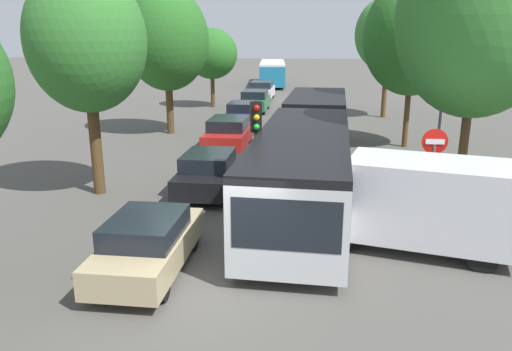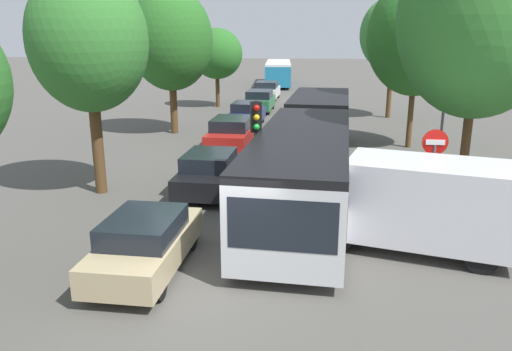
{
  "view_description": "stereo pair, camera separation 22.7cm",
  "coord_description": "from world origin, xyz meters",
  "px_view_note": "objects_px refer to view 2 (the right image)",
  "views": [
    {
      "loc": [
        1.56,
        -9.72,
        5.32
      ],
      "look_at": [
        0.2,
        4.58,
        1.2
      ],
      "focal_mm": 35.0,
      "sensor_mm": 36.0,
      "label": 1
    },
    {
      "loc": [
        1.78,
        -9.69,
        5.32
      ],
      "look_at": [
        0.2,
        4.58,
        1.2
      ],
      "focal_mm": 35.0,
      "sensor_mm": 36.0,
      "label": 2
    }
  ],
  "objects_px": {
    "tree_left_mid": "(89,44)",
    "tree_left_far": "(171,40)",
    "direction_sign_post": "(443,113)",
    "city_bus_rear": "(278,71)",
    "white_van": "(421,203)",
    "tree_right_near": "(478,22)",
    "queued_car_white": "(267,90)",
    "queued_car_tan": "(146,243)",
    "tree_left_distant": "(218,55)",
    "no_entry_sign": "(433,163)",
    "tree_right_mid": "(418,40)",
    "queued_car_green": "(260,101)",
    "queued_car_black": "(210,172)",
    "articulated_bus": "(311,142)",
    "traffic_light": "(256,132)",
    "queued_car_navy": "(247,114)",
    "tree_right_far": "(392,36)",
    "queued_car_red": "(232,133)"
  },
  "relations": [
    {
      "from": "queued_car_tan",
      "to": "queued_car_navy",
      "type": "xyz_separation_m",
      "value": [
        -0.07,
        18.82,
        0.03
      ]
    },
    {
      "from": "queued_car_white",
      "to": "tree_left_distant",
      "type": "height_order",
      "value": "tree_left_distant"
    },
    {
      "from": "queued_car_white",
      "to": "tree_right_near",
      "type": "height_order",
      "value": "tree_right_near"
    },
    {
      "from": "city_bus_rear",
      "to": "no_entry_sign",
      "type": "relative_size",
      "value": 4.0
    },
    {
      "from": "queued_car_white",
      "to": "tree_right_far",
      "type": "distance_m",
      "value": 12.53
    },
    {
      "from": "direction_sign_post",
      "to": "tree_right_near",
      "type": "bearing_deg",
      "value": 79.12
    },
    {
      "from": "articulated_bus",
      "to": "tree_right_mid",
      "type": "bearing_deg",
      "value": 147.16
    },
    {
      "from": "queued_car_red",
      "to": "tree_left_distant",
      "type": "height_order",
      "value": "tree_left_distant"
    },
    {
      "from": "queued_car_green",
      "to": "tree_right_far",
      "type": "xyz_separation_m",
      "value": [
        8.49,
        -1.71,
        4.37
      ]
    },
    {
      "from": "traffic_light",
      "to": "no_entry_sign",
      "type": "distance_m",
      "value": 5.06
    },
    {
      "from": "queued_car_tan",
      "to": "queued_car_green",
      "type": "bearing_deg",
      "value": 1.57
    },
    {
      "from": "articulated_bus",
      "to": "tree_right_near",
      "type": "relative_size",
      "value": 1.98
    },
    {
      "from": "queued_car_white",
      "to": "no_entry_sign",
      "type": "xyz_separation_m",
      "value": [
        7.03,
        -27.42,
        1.12
      ]
    },
    {
      "from": "tree_right_mid",
      "to": "tree_left_distant",
      "type": "bearing_deg",
      "value": 132.95
    },
    {
      "from": "queued_car_white",
      "to": "tree_right_far",
      "type": "height_order",
      "value": "tree_right_far"
    },
    {
      "from": "city_bus_rear",
      "to": "tree_right_mid",
      "type": "distance_m",
      "value": 30.62
    },
    {
      "from": "city_bus_rear",
      "to": "queued_car_black",
      "type": "xyz_separation_m",
      "value": [
        0.16,
        -37.22,
        -0.68
      ]
    },
    {
      "from": "tree_right_near",
      "to": "queued_car_red",
      "type": "bearing_deg",
      "value": 140.69
    },
    {
      "from": "city_bus_rear",
      "to": "direction_sign_post",
      "type": "xyz_separation_m",
      "value": [
        8.27,
        -35.11,
        1.17
      ]
    },
    {
      "from": "articulated_bus",
      "to": "queued_car_white",
      "type": "distance_m",
      "value": 23.49
    },
    {
      "from": "city_bus_rear",
      "to": "tree_right_mid",
      "type": "relative_size",
      "value": 1.44
    },
    {
      "from": "city_bus_rear",
      "to": "tree_left_distant",
      "type": "height_order",
      "value": "tree_left_distant"
    },
    {
      "from": "tree_left_mid",
      "to": "tree_right_near",
      "type": "distance_m",
      "value": 11.95
    },
    {
      "from": "queued_car_green",
      "to": "tree_left_far",
      "type": "bearing_deg",
      "value": 156.95
    },
    {
      "from": "queued_car_white",
      "to": "tree_left_mid",
      "type": "bearing_deg",
      "value": 173.9
    },
    {
      "from": "queued_car_green",
      "to": "white_van",
      "type": "relative_size",
      "value": 0.8
    },
    {
      "from": "white_van",
      "to": "tree_right_near",
      "type": "bearing_deg",
      "value": -102.77
    },
    {
      "from": "queued_car_tan",
      "to": "tree_left_mid",
      "type": "relative_size",
      "value": 0.54
    },
    {
      "from": "white_van",
      "to": "direction_sign_post",
      "type": "height_order",
      "value": "direction_sign_post"
    },
    {
      "from": "direction_sign_post",
      "to": "tree_left_distant",
      "type": "xyz_separation_m",
      "value": [
        -11.54,
        18.31,
        1.21
      ]
    },
    {
      "from": "direction_sign_post",
      "to": "city_bus_rear",
      "type": "bearing_deg",
      "value": -89.71
    },
    {
      "from": "queued_car_white",
      "to": "tree_right_near",
      "type": "xyz_separation_m",
      "value": [
        8.46,
        -25.16,
        4.86
      ]
    },
    {
      "from": "no_entry_sign",
      "to": "tree_left_distant",
      "type": "height_order",
      "value": "tree_left_distant"
    },
    {
      "from": "queued_car_black",
      "to": "tree_left_mid",
      "type": "xyz_separation_m",
      "value": [
        -3.74,
        -0.42,
        4.25
      ]
    },
    {
      "from": "queued_car_red",
      "to": "tree_right_far",
      "type": "distance_m",
      "value": 13.99
    },
    {
      "from": "traffic_light",
      "to": "direction_sign_post",
      "type": "relative_size",
      "value": 0.94
    },
    {
      "from": "queued_car_green",
      "to": "queued_car_navy",
      "type": "bearing_deg",
      "value": -179.72
    },
    {
      "from": "no_entry_sign",
      "to": "tree_right_mid",
      "type": "bearing_deg",
      "value": 172.59
    },
    {
      "from": "articulated_bus",
      "to": "white_van",
      "type": "distance_m",
      "value": 6.42
    },
    {
      "from": "queued_car_green",
      "to": "no_entry_sign",
      "type": "distance_m",
      "value": 22.22
    },
    {
      "from": "tree_left_far",
      "to": "white_van",
      "type": "bearing_deg",
      "value": -54.44
    },
    {
      "from": "queued_car_tan",
      "to": "tree_left_distant",
      "type": "relative_size",
      "value": 0.7
    },
    {
      "from": "queued_car_black",
      "to": "direction_sign_post",
      "type": "bearing_deg",
      "value": -73.7
    },
    {
      "from": "tree_left_mid",
      "to": "tree_left_far",
      "type": "xyz_separation_m",
      "value": [
        -0.3,
        10.59,
        0.01
      ]
    },
    {
      "from": "articulated_bus",
      "to": "direction_sign_post",
      "type": "bearing_deg",
      "value": 99.38
    },
    {
      "from": "direction_sign_post",
      "to": "tree_left_far",
      "type": "xyz_separation_m",
      "value": [
        -12.15,
        8.07,
        2.41
      ]
    },
    {
      "from": "traffic_light",
      "to": "white_van",
      "type": "bearing_deg",
      "value": 49.09
    },
    {
      "from": "city_bus_rear",
      "to": "queued_car_tan",
      "type": "bearing_deg",
      "value": 176.42
    },
    {
      "from": "queued_car_black",
      "to": "tree_left_distant",
      "type": "relative_size",
      "value": 0.72
    },
    {
      "from": "tree_left_distant",
      "to": "white_van",
      "type": "bearing_deg",
      "value": -68.58
    }
  ]
}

